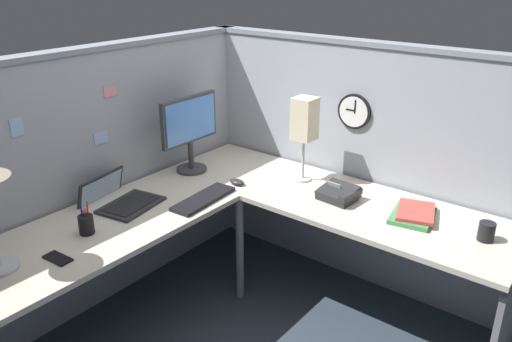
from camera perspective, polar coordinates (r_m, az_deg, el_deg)
The scene contains 18 objects.
ground_plane at distance 3.24m, azimuth -1.35°, elevation -16.04°, with size 6.80×6.80×0.00m, color #2D3842.
cubicle_wall_back at distance 3.20m, azimuth -17.93°, elevation -1.20°, with size 2.57×0.12×1.58m.
cubicle_wall_right at distance 3.36m, azimuth 11.53°, elevation 0.63°, with size 0.12×2.37×1.58m.
desk at distance 2.77m, azimuth -2.63°, elevation -7.61°, with size 2.35×2.15×0.73m.
monitor at distance 3.30m, azimuth -7.39°, elevation 4.77°, with size 0.46×0.20×0.50m.
laptop at distance 3.02m, azimuth -15.14°, elevation -3.02°, with size 0.40×0.43×0.22m.
keyboard at distance 2.97m, azimuth -5.87°, elevation -3.11°, with size 0.43×0.14×0.02m, color black.
computer_mouse at distance 3.16m, azimuth -2.14°, elevation -1.23°, with size 0.06×0.10×0.03m, color #232326.
pen_cup at distance 2.73m, azimuth -18.41°, elevation -5.65°, with size 0.08×0.08×0.18m.
cell_phone at distance 2.57m, azimuth -21.22°, elevation -9.06°, with size 0.07×0.14×0.01m, color black.
office_phone at distance 2.99m, azimuth 9.26°, elevation -2.54°, with size 0.21×0.22×0.11m.
book_stack at distance 2.89m, azimuth 17.18°, elevation -4.60°, with size 0.32×0.27×0.04m.
desk_lamp_paper at distance 3.12m, azimuth 5.44°, elevation 5.53°, with size 0.13×0.13×0.53m.
coffee_mug at distance 2.78m, azimuth 24.29°, elevation -6.17°, with size 0.08×0.08×0.10m, color black.
wall_clock at distance 3.22m, azimuth 10.93°, elevation 6.54°, with size 0.04×0.22×0.22m.
pinned_note_leftmost at distance 3.10m, azimuth -16.89°, elevation 3.57°, with size 0.10×0.00×0.07m, color #99B7E5.
pinned_note_middle at distance 3.08m, azimuth -15.94°, elevation 8.56°, with size 0.09×0.00×0.06m, color pink.
pinned_note_rightmost at distance 2.82m, azimuth -25.13°, elevation 4.45°, with size 0.07×0.00×0.10m, color #99B7E5.
Camera 1 is at (-1.95, -1.62, 2.01)m, focal length 35.89 mm.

